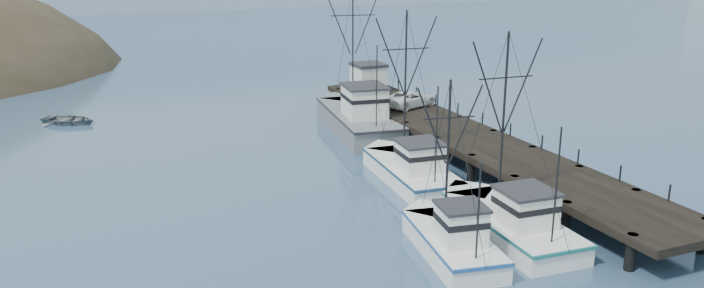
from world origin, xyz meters
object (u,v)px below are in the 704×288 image
object	(u,v)px
trawler_mid	(450,239)
work_vessel	(357,117)
trawler_near	(508,221)
pickup_truck	(410,99)
pier	(465,137)
trawler_far	(410,169)
pier_shed	(368,77)
motorboat	(69,123)

from	to	relation	value
trawler_mid	work_vessel	xyz separation A→B (m)	(5.67, 25.58, 0.41)
trawler_near	work_vessel	bearing A→B (deg)	87.02
trawler_near	pickup_truck	xyz separation A→B (m)	(6.07, 23.60, 1.93)
pier	work_vessel	size ratio (longest dim) A/B	2.74
trawler_near	trawler_far	world-z (taller)	trawler_far
pier_shed	motorboat	distance (m)	29.06
trawler_mid	work_vessel	distance (m)	26.20
motorboat	work_vessel	bearing A→B (deg)	-83.43
trawler_mid	pier_shed	xyz separation A→B (m)	(9.93, 32.58, 2.60)
pier	pickup_truck	distance (m)	10.01
trawler_mid	work_vessel	bearing A→B (deg)	77.50
trawler_near	work_vessel	world-z (taller)	work_vessel
work_vessel	trawler_mid	bearing A→B (deg)	-102.50
trawler_near	work_vessel	xyz separation A→B (m)	(1.28, 24.65, 0.41)
pickup_truck	motorboat	bearing A→B (deg)	44.61
trawler_mid	pier_shed	distance (m)	34.16
trawler_near	pickup_truck	bearing A→B (deg)	75.57
pier	trawler_near	bearing A→B (deg)	-112.52
pickup_truck	motorboat	xyz separation A→B (m)	(-28.76, 14.06, -2.75)
pier	trawler_near	world-z (taller)	trawler_near
trawler_near	pier_shed	distance (m)	32.24
trawler_near	pickup_truck	distance (m)	24.44
trawler_far	motorboat	bearing A→B (deg)	129.20
trawler_near	trawler_far	xyz separation A→B (m)	(-0.74, 10.74, 0.00)
trawler_far	pier_shed	xyz separation A→B (m)	(6.28, 20.91, 2.60)
work_vessel	motorboat	xyz separation A→B (m)	(-23.97, 13.00, -1.23)
pickup_truck	trawler_far	bearing A→B (deg)	132.75
pickup_truck	trawler_near	bearing A→B (deg)	146.22
pier	motorboat	size ratio (longest dim) A/B	8.60
trawler_far	pickup_truck	distance (m)	14.68
trawler_near	pier	bearing A→B (deg)	67.48
motorboat	trawler_far	bearing A→B (deg)	-105.75
trawler_near	work_vessel	distance (m)	24.69
pier_shed	pickup_truck	xyz separation A→B (m)	(0.53, -8.05, -0.67)
pier	pier_shed	size ratio (longest dim) A/B	13.75
pier	trawler_mid	xyz separation A→B (m)	(-10.05, -14.58, -0.87)
trawler_far	motorboat	xyz separation A→B (m)	(-21.95, 26.91, -0.82)
pier	pier_shed	distance (m)	18.08
trawler_mid	motorboat	size ratio (longest dim) A/B	1.91
trawler_far	pickup_truck	xyz separation A→B (m)	(6.81, 12.86, 1.92)
trawler_near	motorboat	distance (m)	43.97
trawler_far	motorboat	size ratio (longest dim) A/B	2.39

